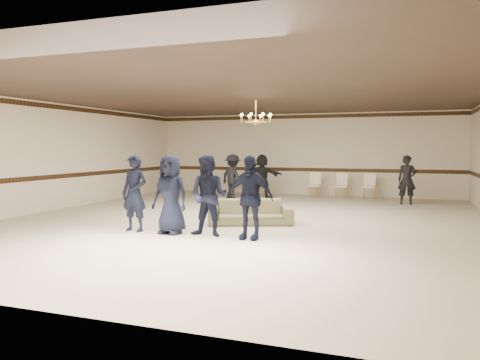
{
  "coord_description": "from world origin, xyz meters",
  "views": [
    {
      "loc": [
        3.89,
        -11.13,
        1.87
      ],
      "look_at": [
        0.08,
        -0.5,
        1.08
      ],
      "focal_mm": 34.85,
      "sensor_mm": 36.0,
      "label": 1
    }
  ],
  "objects_px": {
    "boy_d": "(249,197)",
    "settee": "(250,212)",
    "banquet_chair_left": "(314,185)",
    "banquet_chair_mid": "(341,186)",
    "chandelier": "(256,110)",
    "boy_c": "(209,196)",
    "boy_a": "(135,193)",
    "console_table": "(241,185)",
    "adult_left": "(233,177)",
    "banquet_chair_right": "(369,187)",
    "adult_mid": "(262,176)",
    "adult_right": "(407,180)",
    "boy_b": "(171,194)"
  },
  "relations": [
    {
      "from": "boy_d",
      "to": "settee",
      "type": "relative_size",
      "value": 0.83
    },
    {
      "from": "banquet_chair_left",
      "to": "banquet_chair_mid",
      "type": "distance_m",
      "value": 1.0
    },
    {
      "from": "chandelier",
      "to": "boy_c",
      "type": "bearing_deg",
      "value": -90.06
    },
    {
      "from": "boy_a",
      "to": "settee",
      "type": "bearing_deg",
      "value": 44.39
    },
    {
      "from": "banquet_chair_mid",
      "to": "boy_a",
      "type": "bearing_deg",
      "value": -110.22
    },
    {
      "from": "banquet_chair_mid",
      "to": "console_table",
      "type": "xyz_separation_m",
      "value": [
        -4.0,
        0.2,
        -0.09
      ]
    },
    {
      "from": "chandelier",
      "to": "adult_left",
      "type": "bearing_deg",
      "value": 119.07
    },
    {
      "from": "banquet_chair_mid",
      "to": "boy_c",
      "type": "bearing_deg",
      "value": -99.03
    },
    {
      "from": "chandelier",
      "to": "settee",
      "type": "relative_size",
      "value": 0.46
    },
    {
      "from": "boy_d",
      "to": "banquet_chair_right",
      "type": "relative_size",
      "value": 1.85
    },
    {
      "from": "settee",
      "to": "banquet_chair_right",
      "type": "height_order",
      "value": "banquet_chair_right"
    },
    {
      "from": "adult_mid",
      "to": "settee",
      "type": "bearing_deg",
      "value": 90.81
    },
    {
      "from": "boy_a",
      "to": "adult_mid",
      "type": "height_order",
      "value": "boy_a"
    },
    {
      "from": "settee",
      "to": "adult_right",
      "type": "relative_size",
      "value": 1.27
    },
    {
      "from": "adult_left",
      "to": "banquet_chair_left",
      "type": "xyz_separation_m",
      "value": [
        2.72,
        1.47,
        -0.35
      ]
    },
    {
      "from": "chandelier",
      "to": "banquet_chair_left",
      "type": "bearing_deg",
      "value": 82.98
    },
    {
      "from": "banquet_chair_right",
      "to": "boy_a",
      "type": "bearing_deg",
      "value": -112.29
    },
    {
      "from": "chandelier",
      "to": "boy_d",
      "type": "bearing_deg",
      "value": -74.4
    },
    {
      "from": "boy_b",
      "to": "banquet_chair_right",
      "type": "distance_m",
      "value": 9.15
    },
    {
      "from": "adult_mid",
      "to": "adult_right",
      "type": "height_order",
      "value": "same"
    },
    {
      "from": "boy_a",
      "to": "adult_right",
      "type": "distance_m",
      "value": 9.24
    },
    {
      "from": "boy_d",
      "to": "settee",
      "type": "xyz_separation_m",
      "value": [
        -0.57,
        1.79,
        -0.56
      ]
    },
    {
      "from": "boy_a",
      "to": "boy_c",
      "type": "bearing_deg",
      "value": 4.34
    },
    {
      "from": "boy_b",
      "to": "boy_d",
      "type": "bearing_deg",
      "value": 4.53
    },
    {
      "from": "boy_b",
      "to": "banquet_chair_left",
      "type": "bearing_deg",
      "value": 84.13
    },
    {
      "from": "boy_d",
      "to": "console_table",
      "type": "xyz_separation_m",
      "value": [
        -3.25,
        8.63,
        -0.49
      ]
    },
    {
      "from": "banquet_chair_left",
      "to": "banquet_chair_mid",
      "type": "xyz_separation_m",
      "value": [
        1.0,
        0.0,
        0.0
      ]
    },
    {
      "from": "boy_a",
      "to": "adult_left",
      "type": "xyz_separation_m",
      "value": [
        -0.28,
        6.95,
        -0.05
      ]
    },
    {
      "from": "adult_left",
      "to": "console_table",
      "type": "height_order",
      "value": "adult_left"
    },
    {
      "from": "banquet_chair_right",
      "to": "boy_c",
      "type": "bearing_deg",
      "value": -101.91
    },
    {
      "from": "boy_b",
      "to": "settee",
      "type": "height_order",
      "value": "boy_b"
    },
    {
      "from": "adult_left",
      "to": "adult_mid",
      "type": "height_order",
      "value": "same"
    },
    {
      "from": "adult_mid",
      "to": "banquet_chair_left",
      "type": "relative_size",
      "value": 1.75
    },
    {
      "from": "boy_b",
      "to": "banquet_chair_mid",
      "type": "height_order",
      "value": "boy_b"
    },
    {
      "from": "chandelier",
      "to": "console_table",
      "type": "xyz_separation_m",
      "value": [
        -2.36,
        5.41,
        -2.51
      ]
    },
    {
      "from": "settee",
      "to": "adult_right",
      "type": "distance_m",
      "value": 6.57
    },
    {
      "from": "chandelier",
      "to": "adult_right",
      "type": "distance_m",
      "value": 6.0
    },
    {
      "from": "adult_right",
      "to": "settee",
      "type": "bearing_deg",
      "value": -126.67
    },
    {
      "from": "boy_c",
      "to": "boy_d",
      "type": "relative_size",
      "value": 1.0
    },
    {
      "from": "banquet_chair_mid",
      "to": "adult_right",
      "type": "bearing_deg",
      "value": -25.18
    },
    {
      "from": "console_table",
      "to": "banquet_chair_mid",
      "type": "bearing_deg",
      "value": -4.76
    },
    {
      "from": "boy_c",
      "to": "boy_d",
      "type": "distance_m",
      "value": 0.9
    },
    {
      "from": "boy_a",
      "to": "console_table",
      "type": "xyz_separation_m",
      "value": [
        -0.55,
        8.63,
        -0.49
      ]
    },
    {
      "from": "boy_c",
      "to": "banquet_chair_left",
      "type": "xyz_separation_m",
      "value": [
        0.65,
        8.43,
        -0.39
      ]
    },
    {
      "from": "boy_a",
      "to": "banquet_chair_right",
      "type": "relative_size",
      "value": 1.85
    },
    {
      "from": "boy_c",
      "to": "banquet_chair_right",
      "type": "xyz_separation_m",
      "value": [
        2.65,
        8.43,
        -0.39
      ]
    },
    {
      "from": "adult_mid",
      "to": "boy_a",
      "type": "bearing_deg",
      "value": 71.79
    },
    {
      "from": "adult_right",
      "to": "banquet_chair_right",
      "type": "distance_m",
      "value": 1.77
    },
    {
      "from": "boy_a",
      "to": "boy_c",
      "type": "relative_size",
      "value": 1.0
    },
    {
      "from": "boy_a",
      "to": "boy_c",
      "type": "distance_m",
      "value": 1.8
    }
  ]
}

